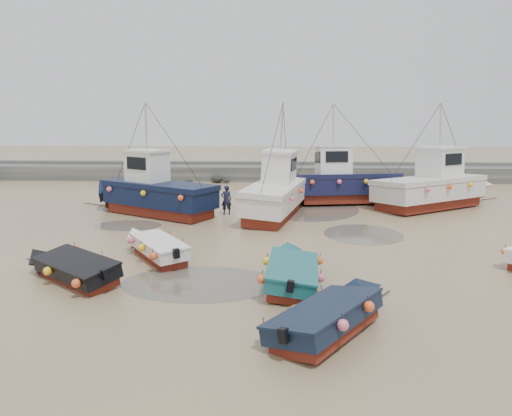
# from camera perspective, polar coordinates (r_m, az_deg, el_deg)

# --- Properties ---
(ground) EXTENTS (120.00, 120.00, 0.00)m
(ground) POSITION_cam_1_polar(r_m,az_deg,el_deg) (20.18, 2.97, -5.77)
(ground) COLOR #9F855E
(ground) RESTS_ON ground
(seawall) EXTENTS (60.00, 4.92, 1.50)m
(seawall) POSITION_cam_1_polar(r_m,az_deg,el_deg) (41.62, 2.79, 4.01)
(seawall) COLOR slate
(seawall) RESTS_ON ground
(puddle_a) EXTENTS (5.45, 5.45, 0.01)m
(puddle_a) POSITION_cam_1_polar(r_m,az_deg,el_deg) (17.52, -6.48, -8.52)
(puddle_a) COLOR #595348
(puddle_a) RESTS_ON ground
(puddle_b) EXTENTS (3.76, 3.76, 0.01)m
(puddle_b) POSITION_cam_1_polar(r_m,az_deg,el_deg) (24.48, 12.15, -2.93)
(puddle_b) COLOR #595348
(puddle_b) RESTS_ON ground
(puddle_c) EXTENTS (3.46, 3.46, 0.01)m
(puddle_c) POSITION_cam_1_polar(r_m,az_deg,el_deg) (26.54, -14.43, -1.93)
(puddle_c) COLOR #595348
(puddle_c) RESTS_ON ground
(puddle_d) EXTENTS (6.20, 6.20, 0.01)m
(puddle_d) POSITION_cam_1_polar(r_m,az_deg,el_deg) (30.21, 5.81, -0.03)
(puddle_d) COLOR #595348
(puddle_d) RESTS_ON ground
(dinghy_0) EXTENTS (3.66, 5.00, 1.43)m
(dinghy_0) POSITION_cam_1_polar(r_m,az_deg,el_deg) (20.47, -11.29, -4.12)
(dinghy_0) COLOR maroon
(dinghy_0) RESTS_ON ground
(dinghy_1) EXTENTS (4.13, 5.34, 1.43)m
(dinghy_1) POSITION_cam_1_polar(r_m,az_deg,el_deg) (13.84, 9.01, -11.71)
(dinghy_1) COLOR maroon
(dinghy_1) RESTS_ON ground
(dinghy_2) EXTENTS (2.32, 5.88, 1.43)m
(dinghy_2) POSITION_cam_1_polar(r_m,az_deg,el_deg) (17.22, 3.99, -6.91)
(dinghy_2) COLOR maroon
(dinghy_2) RESTS_ON ground
(dinghy_4) EXTENTS (4.97, 4.13, 1.43)m
(dinghy_4) POSITION_cam_1_polar(r_m,az_deg,el_deg) (18.74, -20.15, -6.06)
(dinghy_4) COLOR maroon
(dinghy_4) RESTS_ON ground
(cabin_boat_0) EXTENTS (9.15, 5.95, 6.22)m
(cabin_boat_0) POSITION_cam_1_polar(r_m,az_deg,el_deg) (28.86, -11.89, 1.96)
(cabin_boat_0) COLOR maroon
(cabin_boat_0) RESTS_ON ground
(cabin_boat_1) EXTENTS (4.05, 9.77, 6.22)m
(cabin_boat_1) POSITION_cam_1_polar(r_m,az_deg,el_deg) (27.88, 2.28, 1.88)
(cabin_boat_1) COLOR maroon
(cabin_boat_1) RESTS_ON ground
(cabin_boat_2) EXTENTS (9.60, 3.44, 6.22)m
(cabin_boat_2) POSITION_cam_1_polar(r_m,az_deg,el_deg) (31.73, 9.37, 2.91)
(cabin_boat_2) COLOR maroon
(cabin_boat_2) RESTS_ON ground
(cabin_boat_3) EXTENTS (9.27, 6.77, 6.22)m
(cabin_boat_3) POSITION_cam_1_polar(r_m,az_deg,el_deg) (32.07, 19.93, 2.43)
(cabin_boat_3) COLOR maroon
(cabin_boat_3) RESTS_ON ground
(person) EXTENTS (0.70, 0.56, 1.67)m
(person) POSITION_cam_1_polar(r_m,az_deg,el_deg) (28.40, -3.39, -0.74)
(person) COLOR #191B36
(person) RESTS_ON ground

